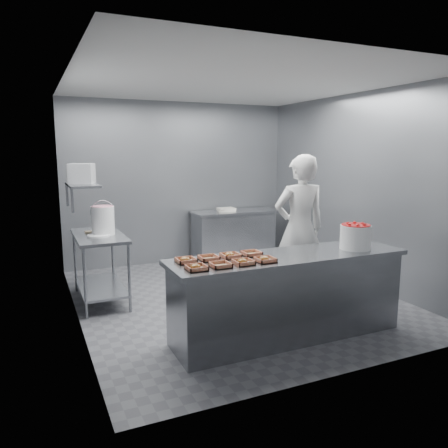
% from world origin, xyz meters
% --- Properties ---
extents(floor, '(4.50, 4.50, 0.00)m').
position_xyz_m(floor, '(0.00, 0.00, 0.00)').
color(floor, '#4C4C51').
rests_on(floor, ground).
extents(ceiling, '(4.50, 4.50, 0.00)m').
position_xyz_m(ceiling, '(0.00, 0.00, 2.80)').
color(ceiling, white).
rests_on(ceiling, wall_back).
extents(wall_back, '(4.00, 0.04, 2.80)m').
position_xyz_m(wall_back, '(0.00, 2.25, 1.40)').
color(wall_back, slate).
rests_on(wall_back, ground).
extents(wall_left, '(0.04, 4.50, 2.80)m').
position_xyz_m(wall_left, '(-2.00, 0.00, 1.40)').
color(wall_left, slate).
rests_on(wall_left, ground).
extents(wall_right, '(0.04, 4.50, 2.80)m').
position_xyz_m(wall_right, '(2.00, 0.00, 1.40)').
color(wall_right, slate).
rests_on(wall_right, ground).
extents(service_counter, '(2.60, 0.70, 0.90)m').
position_xyz_m(service_counter, '(0.00, -1.35, 0.45)').
color(service_counter, slate).
rests_on(service_counter, ground).
extents(prep_table, '(0.60, 1.20, 0.90)m').
position_xyz_m(prep_table, '(-1.65, 0.60, 0.59)').
color(prep_table, slate).
rests_on(prep_table, ground).
extents(back_counter, '(1.50, 0.60, 0.90)m').
position_xyz_m(back_counter, '(0.90, 1.90, 0.45)').
color(back_counter, slate).
rests_on(back_counter, ground).
extents(wall_shelf, '(0.35, 0.90, 0.03)m').
position_xyz_m(wall_shelf, '(-1.82, 0.60, 1.55)').
color(wall_shelf, slate).
rests_on(wall_shelf, wall_left).
extents(tray_0, '(0.19, 0.18, 0.06)m').
position_xyz_m(tray_0, '(-1.09, -1.50, 0.92)').
color(tray_0, tan).
rests_on(tray_0, service_counter).
extents(tray_1, '(0.19, 0.18, 0.04)m').
position_xyz_m(tray_1, '(-0.85, -1.50, 0.92)').
color(tray_1, tan).
rests_on(tray_1, service_counter).
extents(tray_2, '(0.19, 0.18, 0.06)m').
position_xyz_m(tray_2, '(-0.61, -1.50, 0.92)').
color(tray_2, tan).
rests_on(tray_2, service_counter).
extents(tray_3, '(0.19, 0.18, 0.06)m').
position_xyz_m(tray_3, '(-0.37, -1.50, 0.92)').
color(tray_3, tan).
rests_on(tray_3, service_counter).
extents(tray_4, '(0.19, 0.18, 0.06)m').
position_xyz_m(tray_4, '(-1.09, -1.20, 0.92)').
color(tray_4, tan).
rests_on(tray_4, service_counter).
extents(tray_5, '(0.19, 0.18, 0.04)m').
position_xyz_m(tray_5, '(-0.85, -1.20, 0.92)').
color(tray_5, tan).
rests_on(tray_5, service_counter).
extents(tray_6, '(0.19, 0.18, 0.06)m').
position_xyz_m(tray_6, '(-0.61, -1.20, 0.92)').
color(tray_6, tan).
rests_on(tray_6, service_counter).
extents(tray_7, '(0.19, 0.18, 0.04)m').
position_xyz_m(tray_7, '(-0.37, -1.20, 0.92)').
color(tray_7, tan).
rests_on(tray_7, service_counter).
extents(worker, '(0.76, 0.55, 1.93)m').
position_xyz_m(worker, '(0.76, -0.41, 0.96)').
color(worker, silver).
rests_on(worker, ground).
extents(strawberry_tub, '(0.33, 0.33, 0.28)m').
position_xyz_m(strawberry_tub, '(0.81, -1.42, 1.05)').
color(strawberry_tub, white).
rests_on(strawberry_tub, service_counter).
extents(glaze_bucket, '(0.31, 0.29, 0.45)m').
position_xyz_m(glaze_bucket, '(-1.59, 0.57, 1.09)').
color(glaze_bucket, white).
rests_on(glaze_bucket, prep_table).
extents(bucket_lid, '(0.37, 0.37, 0.02)m').
position_xyz_m(bucket_lid, '(-1.67, 0.47, 0.91)').
color(bucket_lid, white).
rests_on(bucket_lid, prep_table).
extents(rag, '(0.14, 0.12, 0.02)m').
position_xyz_m(rag, '(-1.74, 0.78, 0.91)').
color(rag, '#CCB28C').
rests_on(rag, prep_table).
extents(appliance, '(0.37, 0.40, 0.25)m').
position_xyz_m(appliance, '(-1.82, 0.61, 1.69)').
color(appliance, gray).
rests_on(appliance, wall_shelf).
extents(paper_stack, '(0.33, 0.26, 0.06)m').
position_xyz_m(paper_stack, '(0.76, 1.90, 0.93)').
color(paper_stack, silver).
rests_on(paper_stack, back_counter).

